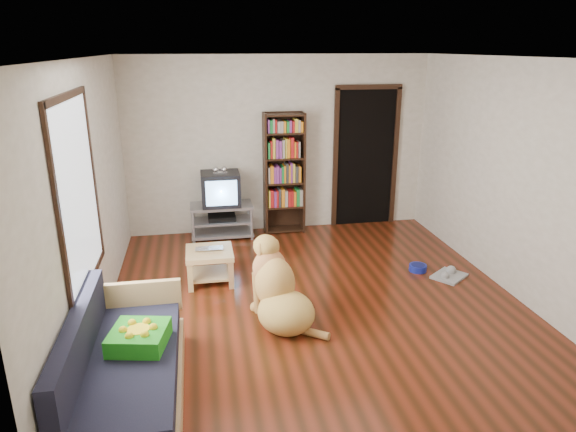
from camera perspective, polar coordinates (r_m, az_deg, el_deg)
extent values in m
plane|color=#5F2010|center=(5.80, 3.09, -9.47)|extent=(5.00, 5.00, 0.00)
plane|color=white|center=(5.13, 3.61, 17.16)|extent=(5.00, 5.00, 0.00)
plane|color=beige|center=(7.71, -1.03, 7.87)|extent=(4.50, 0.00, 4.50)
plane|color=beige|center=(3.10, 14.25, -9.21)|extent=(4.50, 0.00, 4.50)
plane|color=beige|center=(5.28, -21.17, 1.66)|extent=(0.00, 5.00, 5.00)
plane|color=beige|center=(6.23, 23.94, 3.74)|extent=(0.00, 5.00, 5.00)
cube|color=green|center=(4.38, -16.22, -12.80)|extent=(0.51, 0.51, 0.14)
imported|color=silver|center=(6.13, -8.74, -3.80)|extent=(0.34, 0.22, 0.03)
cylinder|color=navy|center=(6.72, 14.23, -5.60)|extent=(0.22, 0.22, 0.08)
cube|color=gray|center=(6.65, 17.46, -6.39)|extent=(0.51, 0.50, 0.03)
cube|color=white|center=(4.75, -22.30, 2.28)|extent=(0.02, 1.30, 1.60)
cube|color=black|center=(4.61, -23.49, 12.11)|extent=(0.03, 1.42, 0.06)
cube|color=black|center=(5.02, -21.12, -6.74)|extent=(0.03, 1.42, 0.06)
cube|color=black|center=(4.10, -24.09, -0.39)|extent=(0.03, 0.06, 1.70)
cube|color=black|center=(5.42, -20.84, 4.30)|extent=(0.03, 0.06, 1.70)
cube|color=black|center=(8.07, 8.57, 6.33)|extent=(0.90, 0.02, 2.10)
cube|color=black|center=(7.91, 5.29, 6.22)|extent=(0.07, 0.05, 2.14)
cube|color=black|center=(8.22, 11.79, 6.37)|extent=(0.07, 0.05, 2.14)
cube|color=black|center=(7.90, 8.98, 13.99)|extent=(1.03, 0.05, 0.07)
cube|color=#99999E|center=(7.57, -7.42, 1.13)|extent=(0.90, 0.45, 0.04)
cube|color=#99999E|center=(7.64, -7.35, -0.52)|extent=(0.86, 0.42, 0.03)
cube|color=#99999E|center=(7.71, -7.29, -1.85)|extent=(0.90, 0.45, 0.04)
cylinder|color=#99999E|center=(7.45, -10.49, -1.19)|extent=(0.04, 0.04, 0.50)
cylinder|color=#99999E|center=(7.48, -4.05, -0.82)|extent=(0.04, 0.04, 0.50)
cylinder|color=#99999E|center=(7.83, -10.50, -0.22)|extent=(0.04, 0.04, 0.50)
cylinder|color=#99999E|center=(7.86, -4.38, 0.12)|extent=(0.04, 0.04, 0.50)
cube|color=black|center=(7.63, -7.37, -0.16)|extent=(0.40, 0.30, 0.07)
cube|color=black|center=(7.50, -7.50, 3.03)|extent=(0.55, 0.48, 0.48)
cube|color=black|center=(7.69, -7.58, 3.41)|extent=(0.40, 0.14, 0.36)
cube|color=#8CBFF2|center=(7.27, -7.40, 2.53)|extent=(0.44, 0.02, 0.36)
cube|color=silver|center=(7.39, -7.56, 4.80)|extent=(0.20, 0.07, 0.02)
sphere|color=silver|center=(7.38, -8.04, 5.11)|extent=(0.09, 0.09, 0.09)
sphere|color=silver|center=(7.38, -7.11, 5.16)|extent=(0.09, 0.09, 0.09)
cube|color=black|center=(7.60, -2.57, 4.63)|extent=(0.03, 0.30, 1.80)
cube|color=black|center=(7.70, 1.65, 4.81)|extent=(0.03, 0.30, 1.80)
cube|color=black|center=(7.78, -0.62, 4.96)|extent=(0.60, 0.02, 1.80)
cube|color=black|center=(7.90, -0.43, -1.42)|extent=(0.56, 0.28, 0.02)
cube|color=black|center=(7.78, -0.44, 1.14)|extent=(0.56, 0.28, 0.03)
cube|color=black|center=(7.68, -0.44, 3.78)|extent=(0.56, 0.28, 0.02)
cube|color=black|center=(7.59, -0.45, 6.48)|extent=(0.56, 0.28, 0.02)
cube|color=black|center=(7.53, -0.46, 9.24)|extent=(0.56, 0.28, 0.02)
cube|color=black|center=(7.49, -0.46, 11.20)|extent=(0.56, 0.28, 0.02)
cube|color=tan|center=(4.47, -17.03, -18.09)|extent=(0.80, 1.80, 0.22)
cube|color=#1E1E2D|center=(4.34, -17.31, -15.74)|extent=(0.74, 1.74, 0.18)
cube|color=#1E1E2D|center=(4.26, -22.30, -12.75)|extent=(0.12, 1.74, 0.40)
cube|color=tan|center=(5.00, -16.42, -8.63)|extent=(0.80, 0.06, 0.30)
cube|color=tan|center=(6.18, -8.73, -4.07)|extent=(0.55, 0.55, 0.06)
cube|color=tan|center=(6.28, -8.62, -6.34)|extent=(0.45, 0.45, 0.03)
cube|color=tan|center=(6.04, -10.81, -6.79)|extent=(0.06, 0.06, 0.34)
cube|color=tan|center=(6.05, -6.33, -6.53)|extent=(0.06, 0.06, 0.34)
cube|color=tan|center=(6.47, -10.81, -5.04)|extent=(0.06, 0.06, 0.34)
cube|color=tan|center=(6.48, -6.64, -4.80)|extent=(0.06, 0.06, 0.34)
ellipsoid|color=tan|center=(5.22, -0.21, -10.68)|extent=(0.75, 0.78, 0.42)
ellipsoid|color=tan|center=(5.28, -1.46, -7.49)|extent=(0.54, 0.56, 0.55)
ellipsoid|color=tan|center=(5.31, -2.08, -5.73)|extent=(0.45, 0.43, 0.39)
ellipsoid|color=tan|center=(5.28, -2.46, -3.37)|extent=(0.34, 0.36, 0.24)
ellipsoid|color=gold|center=(5.40, -3.14, -3.20)|extent=(0.18, 0.24, 0.10)
sphere|color=black|center=(5.49, -3.63, -2.86)|extent=(0.05, 0.05, 0.05)
ellipsoid|color=#B38044|center=(5.21, -3.14, -3.84)|extent=(0.09, 0.10, 0.17)
ellipsoid|color=tan|center=(5.30, -1.32, -3.45)|extent=(0.09, 0.10, 0.17)
cylinder|color=#B77E46|center=(5.50, -3.41, -8.49)|extent=(0.13, 0.16, 0.45)
cylinder|color=#D6A652|center=(5.57, -1.81, -8.08)|extent=(0.13, 0.16, 0.45)
sphere|color=tan|center=(5.64, -3.64, -10.07)|extent=(0.12, 0.12, 0.12)
sphere|color=tan|center=(5.71, -2.07, -9.65)|extent=(0.12, 0.12, 0.12)
cylinder|color=#B98F47|center=(5.17, 2.54, -12.78)|extent=(0.35, 0.31, 0.09)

